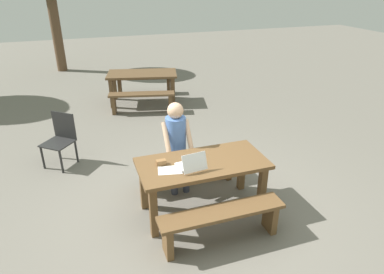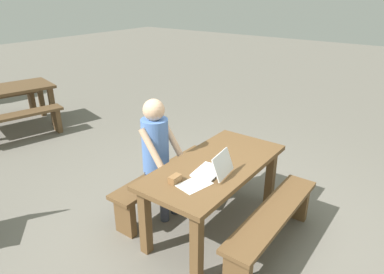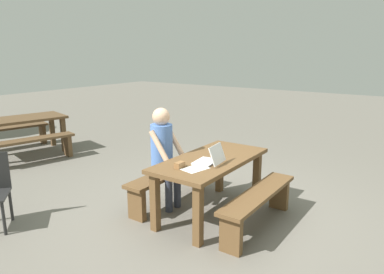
# 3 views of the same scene
# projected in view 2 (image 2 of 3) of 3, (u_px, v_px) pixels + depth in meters

# --- Properties ---
(ground_plane) EXTENTS (30.00, 30.00, 0.00)m
(ground_plane) POSITION_uv_depth(u_px,v_px,m) (213.00, 225.00, 3.82)
(ground_plane) COLOR slate
(picnic_table_front) EXTENTS (1.67, 0.80, 0.75)m
(picnic_table_front) POSITION_uv_depth(u_px,v_px,m) (215.00, 174.00, 3.57)
(picnic_table_front) COLOR brown
(picnic_table_front) RESTS_ON ground
(bench_near) EXTENTS (1.53, 0.30, 0.46)m
(bench_near) POSITION_uv_depth(u_px,v_px,m) (272.00, 222.00, 3.33)
(bench_near) COLOR brown
(bench_near) RESTS_ON ground
(bench_far) EXTENTS (1.53, 0.30, 0.46)m
(bench_far) POSITION_uv_depth(u_px,v_px,m) (166.00, 180.00, 4.05)
(bench_far) COLOR brown
(bench_far) RESTS_ON ground
(laptop) EXTENTS (0.35, 0.35, 0.24)m
(laptop) POSITION_uv_depth(u_px,v_px,m) (214.00, 169.00, 3.31)
(laptop) COLOR white
(laptop) RESTS_ON picnic_table_front
(small_pouch) EXTENTS (0.12, 0.07, 0.07)m
(small_pouch) POSITION_uv_depth(u_px,v_px,m) (175.00, 179.00, 3.18)
(small_pouch) COLOR olive
(small_pouch) RESTS_ON picnic_table_front
(paper_sheet) EXTENTS (0.33, 0.27, 0.00)m
(paper_sheet) POSITION_uv_depth(u_px,v_px,m) (194.00, 184.00, 3.15)
(paper_sheet) COLOR white
(paper_sheet) RESTS_ON picnic_table_front
(person_seated) EXTENTS (0.40, 0.40, 1.35)m
(person_seated) POSITION_uv_depth(u_px,v_px,m) (158.00, 150.00, 3.73)
(person_seated) COLOR #333847
(person_seated) RESTS_ON ground
(picnic_table_mid) EXTENTS (1.82, 1.20, 0.76)m
(picnic_table_mid) POSITION_uv_depth(u_px,v_px,m) (2.00, 95.00, 6.17)
(picnic_table_mid) COLOR brown
(picnic_table_mid) RESTS_ON ground
(bench_mid_south) EXTENTS (1.53, 0.64, 0.47)m
(bench_mid_south) POSITION_uv_depth(u_px,v_px,m) (17.00, 122.00, 5.79)
(bench_mid_south) COLOR brown
(bench_mid_south) RESTS_ON ground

